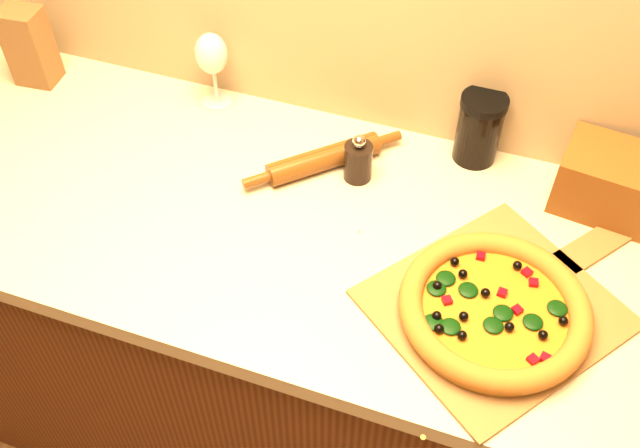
{
  "coord_description": "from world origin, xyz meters",
  "views": [
    {
      "loc": [
        0.35,
        0.56,
        1.92
      ],
      "look_at": [
        0.06,
        1.38,
        0.96
      ],
      "focal_mm": 40.0,
      "sensor_mm": 36.0,
      "label": 1
    }
  ],
  "objects": [
    {
      "name": "pizza",
      "position": [
        0.4,
        1.32,
        0.93
      ],
      "size": [
        0.33,
        0.33,
        0.05
      ],
      "color": "gold",
      "rests_on": "pizza_peel"
    },
    {
      "name": "rolling_pin",
      "position": [
        -0.0,
        1.58,
        0.92
      ],
      "size": [
        0.27,
        0.26,
        0.05
      ],
      "rotation": [
        0.0,
        0.0,
        0.77
      ],
      "color": "#5C2C0F",
      "rests_on": "countertop"
    },
    {
      "name": "cabinet",
      "position": [
        0.0,
        1.43,
        0.43
      ],
      "size": [
        2.8,
        0.65,
        0.86
      ],
      "primitive_type": "cube",
      "color": "#49210F",
      "rests_on": "ground"
    },
    {
      "name": "wine_glass",
      "position": [
        -0.3,
        1.7,
        1.03
      ],
      "size": [
        0.07,
        0.07,
        0.18
      ],
      "color": "silver",
      "rests_on": "countertop"
    },
    {
      "name": "pizza_peel",
      "position": [
        0.41,
        1.35,
        0.9
      ],
      "size": [
        0.51,
        0.54,
        0.01
      ],
      "rotation": [
        0.0,
        0.0,
        -0.64
      ],
      "color": "brown",
      "rests_on": "countertop"
    },
    {
      "name": "paper_bag",
      "position": [
        -0.73,
        1.64,
        0.99
      ],
      "size": [
        0.1,
        0.08,
        0.18
      ],
      "primitive_type": "cube",
      "rotation": [
        0.0,
        0.0,
        0.09
      ],
      "color": "brown",
      "rests_on": "countertop"
    },
    {
      "name": "pepper_grinder",
      "position": [
        0.07,
        1.58,
        0.94
      ],
      "size": [
        0.06,
        0.06,
        0.11
      ],
      "color": "black",
      "rests_on": "countertop"
    },
    {
      "name": "dark_jar",
      "position": [
        0.29,
        1.72,
        0.98
      ],
      "size": [
        0.09,
        0.09,
        0.15
      ],
      "color": "black",
      "rests_on": "countertop"
    },
    {
      "name": "countertop",
      "position": [
        0.0,
        1.43,
        0.88
      ],
      "size": [
        2.84,
        0.68,
        0.04
      ],
      "primitive_type": "cube",
      "color": "beige",
      "rests_on": "cabinet"
    }
  ]
}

